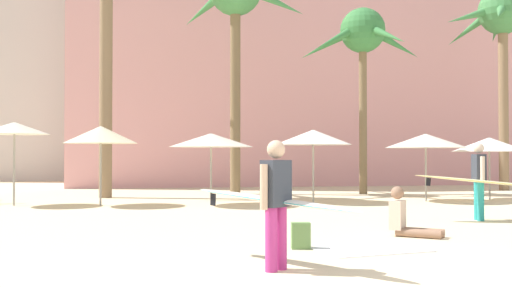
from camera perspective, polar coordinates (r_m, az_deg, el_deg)
hotel_pink at (r=34.01m, az=3.67°, el=12.59°), size 23.43×9.29×19.11m
palm_tree_far_left at (r=28.08m, az=22.73°, el=10.85°), size 5.42×5.23×8.79m
palm_tree_left at (r=23.72m, az=10.25°, el=9.93°), size 4.95×5.04×7.26m
palm_tree_right at (r=23.62m, az=-1.99°, el=13.56°), size 4.88×5.49×9.01m
cafe_umbrella_0 at (r=19.98m, az=16.08°, el=0.30°), size 2.62×2.62×2.21m
cafe_umbrella_1 at (r=18.86m, az=5.55°, el=0.65°), size 2.46×2.46×2.32m
cafe_umbrella_2 at (r=18.99m, az=-22.32°, el=1.41°), size 2.03×2.03×2.49m
cafe_umbrella_3 at (r=18.17m, az=-14.77°, el=0.87°), size 2.19×2.19×2.38m
cafe_umbrella_5 at (r=21.41m, az=21.62°, el=-0.05°), size 2.46×2.46×2.10m
cafe_umbrella_6 at (r=17.74m, az=-4.37°, el=0.37°), size 2.53×2.53×2.16m
beach_towel at (r=9.66m, az=10.95°, el=-9.95°), size 1.89×1.39×0.01m
backpack at (r=9.58m, az=4.35°, el=-8.87°), size 0.32×0.27×0.42m
person_near_right at (r=14.42m, az=21.01°, el=-3.23°), size 3.16×1.19×1.79m
person_far_left at (r=7.83m, az=1.74°, el=-5.36°), size 1.98×2.59×1.69m
person_mid_right at (r=11.33m, az=14.35°, el=-7.04°), size 0.96×0.88×0.92m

